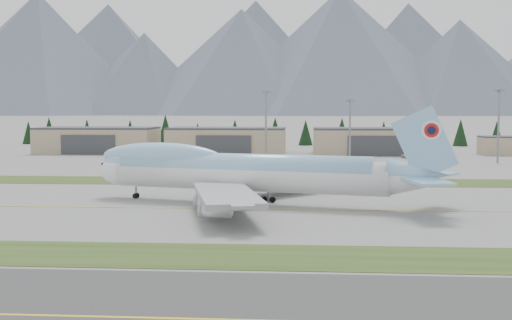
# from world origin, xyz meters

# --- Properties ---
(ground) EXTENTS (7000.00, 7000.00, 0.00)m
(ground) POSITION_xyz_m (0.00, 0.00, 0.00)
(ground) COLOR gray
(ground) RESTS_ON ground
(grass_strip_near) EXTENTS (400.00, 14.00, 0.08)m
(grass_strip_near) POSITION_xyz_m (0.00, -38.00, 0.00)
(grass_strip_near) COLOR #2D4418
(grass_strip_near) RESTS_ON ground
(grass_strip_far) EXTENTS (400.00, 18.00, 0.08)m
(grass_strip_far) POSITION_xyz_m (0.00, 45.00, 0.00)
(grass_strip_far) COLOR #2D4418
(grass_strip_far) RESTS_ON ground
(asphalt_taxiway) EXTENTS (400.00, 32.00, 0.04)m
(asphalt_taxiway) POSITION_xyz_m (0.00, -62.00, 0.00)
(asphalt_taxiway) COLOR #373737
(asphalt_taxiway) RESTS_ON ground
(taxiway_line_main) EXTENTS (400.00, 0.40, 0.02)m
(taxiway_line_main) POSITION_xyz_m (0.00, 0.00, 0.00)
(taxiway_line_main) COLOR yellow
(taxiway_line_main) RESTS_ON ground
(taxiway_line_near) EXTENTS (400.00, 0.40, 0.02)m
(taxiway_line_near) POSITION_xyz_m (0.00, -62.00, 0.00)
(taxiway_line_near) COLOR yellow
(taxiway_line_near) RESTS_ON ground
(boeing_747_freighter) EXTENTS (71.86, 59.93, 18.91)m
(boeing_747_freighter) POSITION_xyz_m (4.86, 6.71, 6.23)
(boeing_747_freighter) COLOR white
(boeing_747_freighter) RESTS_ON ground
(hangar_left) EXTENTS (48.00, 26.60, 10.80)m
(hangar_left) POSITION_xyz_m (-70.00, 149.90, 5.39)
(hangar_left) COLOR tan
(hangar_left) RESTS_ON ground
(hangar_center) EXTENTS (48.00, 26.60, 10.80)m
(hangar_center) POSITION_xyz_m (-15.00, 149.90, 5.39)
(hangar_center) COLOR tan
(hangar_center) RESTS_ON ground
(hangar_right) EXTENTS (48.00, 26.60, 10.80)m
(hangar_right) POSITION_xyz_m (45.00, 149.90, 5.39)
(hangar_right) COLOR tan
(hangar_right) RESTS_ON ground
(control_shed) EXTENTS (14.00, 12.00, 7.60)m
(control_shed) POSITION_xyz_m (95.00, 148.00, 3.80)
(control_shed) COLOR tan
(control_shed) RESTS_ON ground
(floodlight_masts) EXTENTS (206.62, 8.28, 24.99)m
(floodlight_masts) POSITION_xyz_m (24.36, 110.86, 16.01)
(floodlight_masts) COLOR slate
(floodlight_masts) RESTS_ON ground
(service_vehicle_a) EXTENTS (2.51, 3.88, 1.23)m
(service_vehicle_a) POSITION_xyz_m (-15.42, 124.17, 0.00)
(service_vehicle_a) COLOR white
(service_vehicle_a) RESTS_ON ground
(service_vehicle_b) EXTENTS (3.81, 1.69, 1.22)m
(service_vehicle_b) POSITION_xyz_m (19.99, 122.19, 0.00)
(service_vehicle_b) COLOR #CCE138
(service_vehicle_b) RESTS_ON ground
(service_vehicle_c) EXTENTS (3.30, 5.06, 1.36)m
(service_vehicle_c) POSITION_xyz_m (54.78, 127.10, 0.00)
(service_vehicle_c) COLOR #98989D
(service_vehicle_c) RESTS_ON ground
(conifer_belt) EXTENTS (263.48, 15.35, 15.77)m
(conifer_belt) POSITION_xyz_m (-3.17, 212.11, 6.82)
(conifer_belt) COLOR black
(conifer_belt) RESTS_ON ground
(mountain_ridge_front) EXTENTS (4395.19, 1211.61, 512.95)m
(mountain_ridge_front) POSITION_xyz_m (115.41, 2204.20, 219.39)
(mountain_ridge_front) COLOR #4A5763
(mountain_ridge_front) RESTS_ON ground
(mountain_ridge_rear) EXTENTS (4406.99, 1050.05, 525.02)m
(mountain_ridge_rear) POSITION_xyz_m (136.79, 2900.00, 256.77)
(mountain_ridge_rear) COLOR #4A5763
(mountain_ridge_rear) RESTS_ON ground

